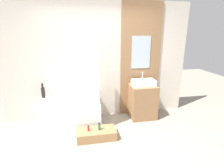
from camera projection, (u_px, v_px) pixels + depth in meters
ground_plane at (111, 158)px, 2.82m from camera, size 12.00×12.00×0.00m
wall_tiled_back at (98, 62)px, 3.94m from camera, size 4.20×0.06×2.60m
wall_wood_accent at (140, 61)px, 4.06m from camera, size 0.94×0.04×2.60m
bathtub at (70, 113)px, 3.72m from camera, size 1.26×0.71×0.58m
glass_shower_screen at (97, 78)px, 3.53m from camera, size 0.01×0.49×0.94m
wooden_step_bench at (96, 134)px, 3.32m from camera, size 0.74×0.36×0.18m
vanity_cabinet at (142, 101)px, 4.07m from camera, size 0.58×0.50×0.79m
sink at (143, 83)px, 3.94m from camera, size 0.51×0.30×0.29m
vase_tall_dark at (43, 92)px, 3.76m from camera, size 0.07×0.07×0.32m
vase_round_light at (49, 95)px, 3.79m from camera, size 0.10×0.10×0.10m
bottle_soap_primary at (88, 128)px, 3.25m from camera, size 0.04×0.04×0.11m
bottle_soap_secondary at (99, 127)px, 3.28m from camera, size 0.05×0.05×0.14m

